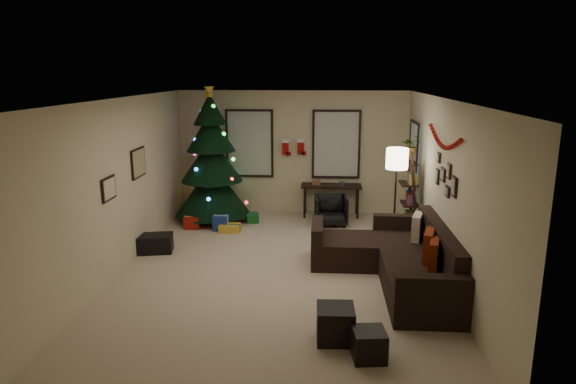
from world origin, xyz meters
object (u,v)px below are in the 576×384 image
at_px(desk, 331,189).
at_px(desk_chair, 331,210).
at_px(bookshelf, 411,198).
at_px(christmas_tree, 212,165).
at_px(sofa, 397,260).

bearing_deg(desk, desk_chair, -90.58).
relative_size(desk, bookshelf, 0.76).
height_order(christmas_tree, sofa, christmas_tree).
relative_size(christmas_tree, bookshelf, 1.70).
bearing_deg(bookshelf, desk, 132.95).
xyz_separation_m(christmas_tree, bookshelf, (3.95, -1.05, -0.38)).
bearing_deg(sofa, christmas_tree, 140.11).
xyz_separation_m(christmas_tree, sofa, (3.47, -2.90, -0.91)).
height_order(christmas_tree, desk, christmas_tree).
bearing_deg(desk_chair, christmas_tree, 171.79).
relative_size(christmas_tree, desk_chair, 4.73).
bearing_deg(christmas_tree, desk, 11.20).
xyz_separation_m(christmas_tree, desk_chair, (2.50, -0.15, -0.90)).
xyz_separation_m(desk, bookshelf, (1.44, -1.55, 0.21)).
height_order(christmas_tree, bookshelf, christmas_tree).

